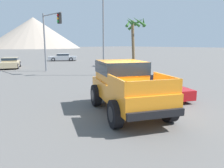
# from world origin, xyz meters

# --- Properties ---
(ground_plane) EXTENTS (320.00, 320.00, 0.00)m
(ground_plane) POSITION_xyz_m (0.00, 0.00, 0.00)
(ground_plane) COLOR #5B5956
(orange_pickup_truck) EXTENTS (3.83, 5.24, 2.08)m
(orange_pickup_truck) POSITION_xyz_m (-0.11, 0.48, 1.17)
(orange_pickup_truck) COLOR orange
(orange_pickup_truck) RESTS_ON ground_plane
(red_convertible_car) EXTENTS (3.46, 4.74, 1.08)m
(red_convertible_car) POSITION_xyz_m (3.16, 1.21, 0.42)
(red_convertible_car) COLOR #B21419
(red_convertible_car) RESTS_ON ground_plane
(parked_car_silver) EXTENTS (4.76, 4.01, 1.19)m
(parked_car_silver) POSITION_xyz_m (11.86, 26.75, 0.60)
(parked_car_silver) COLOR #B7BABF
(parked_car_silver) RESTS_ON ground_plane
(parked_car_tan) EXTENTS (3.47, 4.69, 1.23)m
(parked_car_tan) POSITION_xyz_m (1.76, 21.16, 0.63)
(parked_car_tan) COLOR tan
(parked_car_tan) RESTS_ON ground_plane
(traffic_light_crosswalk) EXTENTS (0.38, 3.74, 5.80)m
(traffic_light_crosswalk) POSITION_xyz_m (3.50, 14.16, 4.04)
(traffic_light_crosswalk) COLOR slate
(traffic_light_crosswalk) RESTS_ON ground_plane
(street_lamp_post) EXTENTS (0.90, 0.24, 8.18)m
(street_lamp_post) POSITION_xyz_m (6.03, 9.22, 4.88)
(street_lamp_post) COLOR slate
(street_lamp_post) RESTS_ON ground_plane
(palm_tree_tall) EXTENTS (3.02, 3.14, 6.09)m
(palm_tree_tall) POSITION_xyz_m (14.22, 12.87, 4.60)
(palm_tree_tall) COLOR brown
(palm_tree_tall) RESTS_ON ground_plane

